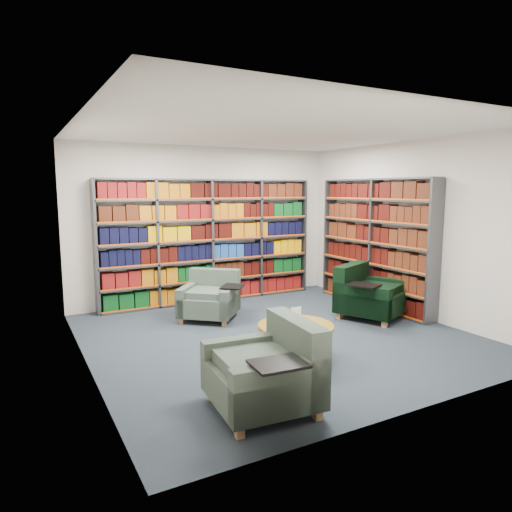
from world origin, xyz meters
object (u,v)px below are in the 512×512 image
chair_teal_left (211,299)px  chair_green_right (366,296)px  coffee_table (296,332)px  chair_teal_front (271,374)px

chair_teal_left → chair_green_right: 2.49m
coffee_table → chair_teal_front: bearing=-133.7°
chair_teal_left → chair_green_right: size_ratio=0.94×
chair_green_right → chair_teal_front: (-2.91, -1.95, -0.00)m
chair_green_right → chair_teal_front: chair_green_right is taller
chair_teal_front → coffee_table: chair_teal_front is taller
chair_teal_front → chair_teal_left: bearing=77.2°
chair_teal_left → chair_teal_front: bearing=-102.8°
chair_teal_left → chair_green_right: bearing=-27.2°
chair_teal_front → coffee_table: 1.28m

